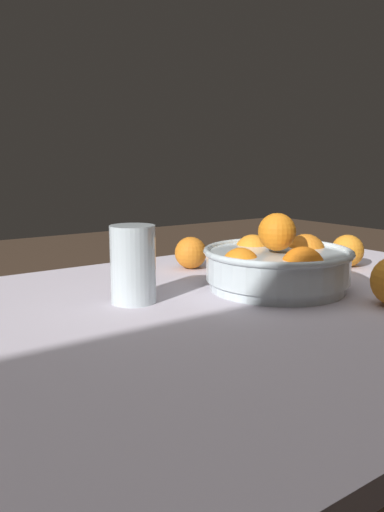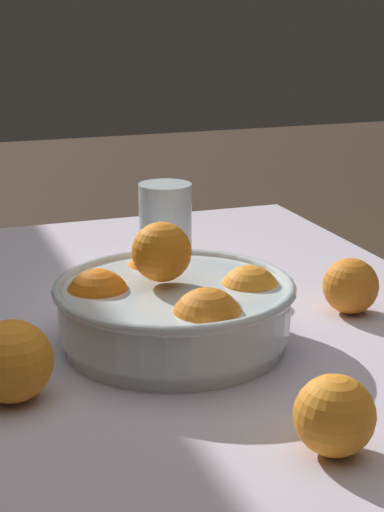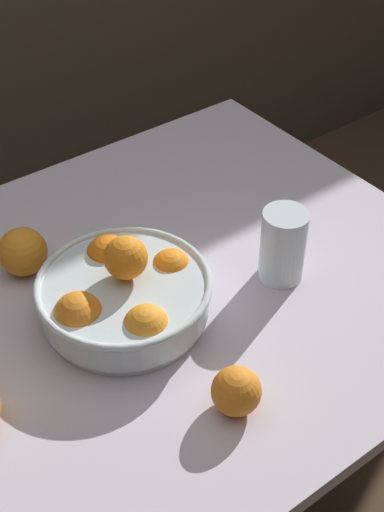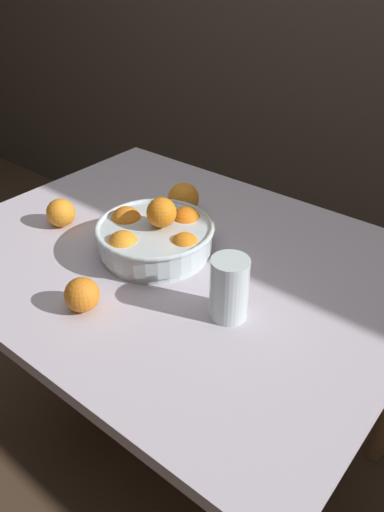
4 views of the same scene
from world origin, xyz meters
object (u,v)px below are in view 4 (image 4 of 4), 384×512
object	(u,v)px
fruit_bowl	(155,236)
orange_loose_aside	(61,213)
orange_loose_near_bowl	(183,199)
juice_glass	(229,292)
orange_loose_front	(82,295)

from	to	relation	value
fruit_bowl	orange_loose_aside	world-z (taller)	fruit_bowl
orange_loose_near_bowl	orange_loose_aside	distance (m)	0.32
juice_glass	orange_loose_aside	xyz separation A→B (m)	(-0.54, 0.02, -0.02)
orange_loose_front	orange_loose_aside	distance (m)	0.36
juice_glass	orange_loose_aside	distance (m)	0.54
fruit_bowl	orange_loose_near_bowl	bearing A→B (deg)	111.55
orange_loose_near_bowl	orange_loose_front	xyz separation A→B (m)	(0.10, -0.44, -0.01)
orange_loose_near_bowl	juice_glass	bearing A→B (deg)	-38.45
orange_loose_near_bowl	fruit_bowl	bearing A→B (deg)	-68.45
orange_loose_near_bowl	orange_loose_aside	size ratio (longest dim) A/B	1.14
juice_glass	orange_loose_near_bowl	bearing A→B (deg)	141.55
fruit_bowl	juice_glass	xyz separation A→B (m)	(0.26, -0.07, 0.01)
juice_glass	orange_loose_near_bowl	xyz separation A→B (m)	(-0.34, 0.27, -0.02)
fruit_bowl	orange_loose_aside	bearing A→B (deg)	-168.84
orange_loose_near_bowl	orange_loose_front	world-z (taller)	orange_loose_near_bowl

